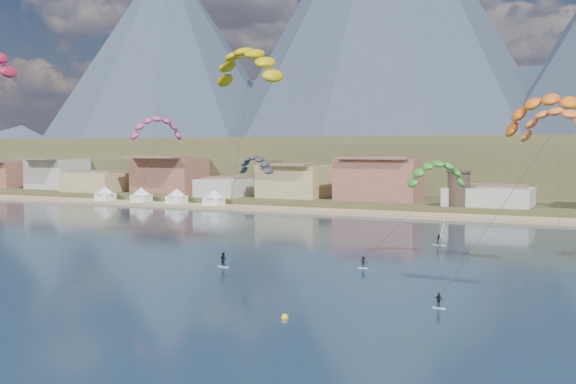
{
  "coord_description": "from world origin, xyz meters",
  "views": [
    {
      "loc": [
        38.98,
        -48.11,
        15.69
      ],
      "look_at": [
        0.0,
        32.0,
        10.0
      ],
      "focal_mm": 42.54,
      "sensor_mm": 36.0,
      "label": 1
    }
  ],
  "objects_px": {
    "watchtower": "(459,188)",
    "kitesurfer_yellow": "(248,61)",
    "buoy": "(285,317)",
    "kitesurfer_green": "(436,171)",
    "windsurfer": "(440,237)",
    "kitesurfer_orange": "(552,109)"
  },
  "relations": [
    {
      "from": "kitesurfer_yellow",
      "to": "kitesurfer_green",
      "type": "distance_m",
      "value": 32.63
    },
    {
      "from": "kitesurfer_yellow",
      "to": "kitesurfer_orange",
      "type": "bearing_deg",
      "value": -22.82
    },
    {
      "from": "watchtower",
      "to": "buoy",
      "type": "bearing_deg",
      "value": -86.47
    },
    {
      "from": "watchtower",
      "to": "kitesurfer_green",
      "type": "xyz_separation_m",
      "value": [
        10.67,
        -66.35,
        6.21
      ]
    },
    {
      "from": "kitesurfer_yellow",
      "to": "kitesurfer_orange",
      "type": "xyz_separation_m",
      "value": [
        45.06,
        -18.96,
        -9.34
      ]
    },
    {
      "from": "windsurfer",
      "to": "buoy",
      "type": "height_order",
      "value": "windsurfer"
    },
    {
      "from": "buoy",
      "to": "kitesurfer_yellow",
      "type": "bearing_deg",
      "value": 123.68
    },
    {
      "from": "buoy",
      "to": "kitesurfer_green",
      "type": "bearing_deg",
      "value": 84.17
    },
    {
      "from": "watchtower",
      "to": "kitesurfer_orange",
      "type": "distance_m",
      "value": 94.9
    },
    {
      "from": "kitesurfer_green",
      "to": "windsurfer",
      "type": "height_order",
      "value": "kitesurfer_green"
    },
    {
      "from": "kitesurfer_green",
      "to": "windsurfer",
      "type": "xyz_separation_m",
      "value": [
        -2.61,
        13.86,
        -11.28
      ]
    },
    {
      "from": "kitesurfer_green",
      "to": "kitesurfer_orange",
      "type": "bearing_deg",
      "value": -53.74
    },
    {
      "from": "kitesurfer_green",
      "to": "buoy",
      "type": "distance_m",
      "value": 42.23
    },
    {
      "from": "kitesurfer_green",
      "to": "watchtower",
      "type": "bearing_deg",
      "value": 99.14
    },
    {
      "from": "kitesurfer_yellow",
      "to": "windsurfer",
      "type": "xyz_separation_m",
      "value": [
        25.28,
        18.3,
        -27.62
      ]
    },
    {
      "from": "watchtower",
      "to": "kitesurfer_green",
      "type": "relative_size",
      "value": 0.49
    },
    {
      "from": "windsurfer",
      "to": "kitesurfer_orange",
      "type": "bearing_deg",
      "value": -62.04
    },
    {
      "from": "watchtower",
      "to": "kitesurfer_yellow",
      "type": "xyz_separation_m",
      "value": [
        -17.22,
        -70.79,
        22.56
      ]
    },
    {
      "from": "kitesurfer_green",
      "to": "buoy",
      "type": "xyz_separation_m",
      "value": [
        -4.1,
        -40.14,
        -12.47
      ]
    },
    {
      "from": "watchtower",
      "to": "kitesurfer_orange",
      "type": "height_order",
      "value": "kitesurfer_orange"
    },
    {
      "from": "kitesurfer_orange",
      "to": "watchtower",
      "type": "bearing_deg",
      "value": 107.23
    },
    {
      "from": "watchtower",
      "to": "windsurfer",
      "type": "bearing_deg",
      "value": -81.27
    }
  ]
}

